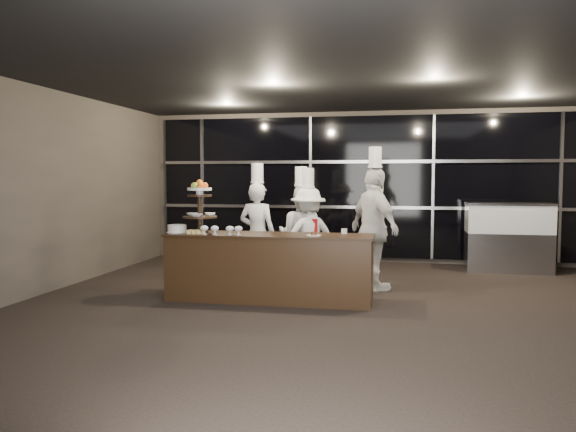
% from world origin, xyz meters
% --- Properties ---
extents(room, '(10.00, 10.00, 10.00)m').
position_xyz_m(room, '(0.00, 0.00, 1.50)').
color(room, black).
rests_on(room, ground).
extents(window_wall, '(8.60, 0.10, 2.80)m').
position_xyz_m(window_wall, '(0.00, 4.94, 1.50)').
color(window_wall, black).
rests_on(window_wall, ground).
extents(buffet_counter, '(2.84, 0.74, 0.92)m').
position_xyz_m(buffet_counter, '(-1.17, 1.15, 0.47)').
color(buffet_counter, black).
rests_on(buffet_counter, ground).
extents(display_stand, '(0.48, 0.48, 0.74)m').
position_xyz_m(display_stand, '(-2.17, 1.15, 1.34)').
color(display_stand, black).
rests_on(display_stand, buffet_counter).
extents(compotes, '(0.59, 0.11, 0.12)m').
position_xyz_m(compotes, '(-1.78, 0.93, 1.00)').
color(compotes, silver).
rests_on(compotes, buffet_counter).
extents(layer_cake, '(0.30, 0.30, 0.11)m').
position_xyz_m(layer_cake, '(-2.50, 1.10, 0.97)').
color(layer_cake, white).
rests_on(layer_cake, buffet_counter).
extents(pastry_squares, '(0.19, 0.13, 0.05)m').
position_xyz_m(pastry_squares, '(-2.18, 0.99, 0.95)').
color(pastry_squares, '#FEDA7C').
rests_on(pastry_squares, buffet_counter).
extents(small_plate, '(0.20, 0.20, 0.05)m').
position_xyz_m(small_plate, '(-0.55, 1.05, 0.94)').
color(small_plate, white).
rests_on(small_plate, buffet_counter).
extents(chef_cup, '(0.08, 0.08, 0.07)m').
position_xyz_m(chef_cup, '(-0.18, 1.40, 0.96)').
color(chef_cup, white).
rests_on(chef_cup, buffet_counter).
extents(display_case, '(1.47, 0.64, 1.24)m').
position_xyz_m(display_case, '(2.49, 4.30, 0.69)').
color(display_case, '#A5A5AA').
rests_on(display_case, ground).
extents(chef_a, '(0.64, 0.48, 1.91)m').
position_xyz_m(chef_a, '(-1.59, 2.11, 0.84)').
color(chef_a, silver).
rests_on(chef_a, ground).
extents(chef_b, '(0.83, 0.69, 1.86)m').
position_xyz_m(chef_b, '(-0.96, 2.41, 0.80)').
color(chef_b, white).
rests_on(chef_b, ground).
extents(chef_c, '(1.14, 1.03, 1.84)m').
position_xyz_m(chef_c, '(-0.83, 2.33, 0.78)').
color(chef_c, white).
rests_on(chef_c, ground).
extents(chef_d, '(1.02, 1.13, 2.14)m').
position_xyz_m(chef_d, '(0.21, 2.15, 0.94)').
color(chef_d, silver).
rests_on(chef_d, ground).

